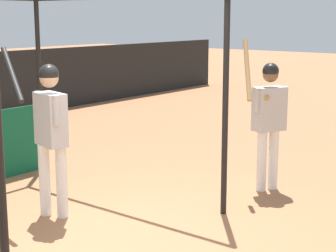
% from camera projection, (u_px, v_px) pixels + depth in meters
% --- Properties ---
extents(ground_plane, '(60.00, 60.00, 0.00)m').
position_uv_depth(ground_plane, '(112.00, 243.00, 5.80)').
color(ground_plane, '#9E6642').
extents(player_batter, '(0.59, 0.95, 1.96)m').
position_uv_depth(player_batter, '(50.00, 126.00, 6.38)').
color(player_batter, white).
rests_on(player_batter, ground).
extents(player_waiting, '(0.79, 0.55, 2.02)m').
position_uv_depth(player_waiting, '(268.00, 115.00, 7.38)').
color(player_waiting, white).
rests_on(player_waiting, ground).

